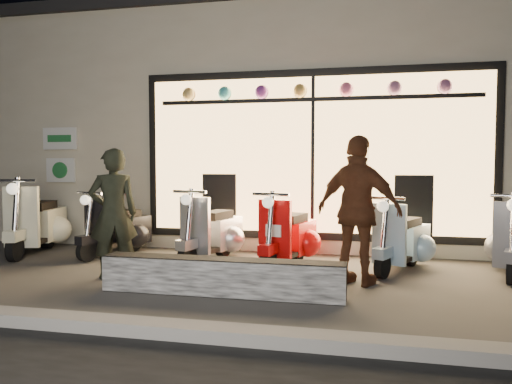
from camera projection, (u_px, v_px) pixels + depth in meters
The scene contains 11 objects.
ground at pixel (230, 280), 6.09m from camera, with size 40.00×40.00×0.00m, color #383533.
kerb at pixel (165, 329), 4.13m from camera, with size 40.00×0.25×0.12m, color slate.
shop_building at pixel (291, 131), 10.81m from camera, with size 10.20×6.23×4.20m.
graffiti_barrier at pixel (222, 277), 5.42m from camera, with size 2.68×0.28×0.40m, color black.
scooter_silver at pixel (215, 232), 7.37m from camera, with size 0.67×1.43×1.02m.
scooter_red at pixel (291, 236), 7.02m from camera, with size 0.68×1.42×1.01m.
scooter_black at pixel (122, 229), 7.81m from camera, with size 0.69×1.36×0.97m.
scooter_cream at pixel (39, 223), 8.02m from camera, with size 0.74×1.61×1.14m.
scooter_blue at pixel (404, 240), 6.72m from camera, with size 0.81×1.33×0.97m.
man at pixel (113, 213), 6.20m from camera, with size 0.59×0.39×1.61m, color black.
woman at pixel (358, 210), 5.83m from camera, with size 1.03×0.43×1.76m, color brown.
Camera 1 is at (1.63, -5.79, 1.45)m, focal length 35.00 mm.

